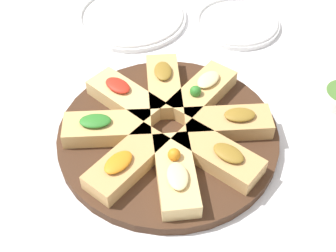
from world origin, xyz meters
TOP-DOWN VIEW (x-y plane):
  - ground_plane at (0.00, 0.00)m, footprint 3.00×3.00m
  - serving_board at (0.00, 0.00)m, footprint 0.37×0.37m
  - focaccia_slice_0 at (0.02, -0.10)m, footprint 0.08×0.15m
  - focaccia_slice_1 at (0.08, -0.06)m, footprint 0.15×0.13m
  - focaccia_slice_2 at (0.10, 0.01)m, footprint 0.15×0.08m
  - focaccia_slice_3 at (0.05, 0.08)m, footprint 0.13×0.15m
  - focaccia_slice_4 at (-0.01, 0.10)m, footprint 0.08×0.15m
  - focaccia_slice_5 at (-0.08, 0.06)m, footprint 0.15×0.13m
  - focaccia_slice_6 at (-0.10, -0.01)m, footprint 0.15×0.07m
  - focaccia_slice_7 at (-0.06, -0.08)m, footprint 0.13×0.15m
  - plate_left at (-0.10, 0.35)m, footprint 0.24×0.24m
  - plate_right at (0.13, 0.34)m, footprint 0.19×0.19m

SIDE VIEW (x-z plane):
  - ground_plane at x=0.00m, z-range 0.00..0.00m
  - plate_left at x=-0.10m, z-range 0.00..0.02m
  - plate_right at x=0.13m, z-range 0.00..0.02m
  - serving_board at x=0.00m, z-range 0.00..0.02m
  - focaccia_slice_1 at x=0.08m, z-range 0.01..0.05m
  - focaccia_slice_2 at x=0.10m, z-range 0.01..0.05m
  - focaccia_slice_4 at x=-0.01m, z-range 0.01..0.05m
  - focaccia_slice_5 at x=-0.08m, z-range 0.01..0.05m
  - focaccia_slice_6 at x=-0.10m, z-range 0.01..0.05m
  - focaccia_slice_7 at x=-0.06m, z-range 0.01..0.05m
  - focaccia_slice_0 at x=0.02m, z-range 0.01..0.06m
  - focaccia_slice_3 at x=0.05m, z-range 0.01..0.06m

